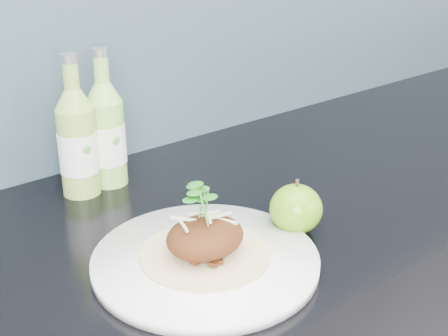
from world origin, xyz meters
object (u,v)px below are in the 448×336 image
(dinner_plate, at_px, (205,261))
(green_apple, at_px, (296,209))
(cider_bottle_left, at_px, (78,143))
(cider_bottle_right, at_px, (106,134))

(dinner_plate, xyz_separation_m, green_apple, (0.16, -0.01, 0.03))
(dinner_plate, xyz_separation_m, cider_bottle_left, (-0.02, 0.31, 0.08))
(dinner_plate, distance_m, cider_bottle_left, 0.32)
(green_apple, distance_m, cider_bottle_right, 0.35)
(cider_bottle_right, bearing_deg, dinner_plate, -112.19)
(dinner_plate, xyz_separation_m, cider_bottle_right, (0.03, 0.31, 0.08))
(cider_bottle_left, bearing_deg, dinner_plate, -106.46)
(green_apple, height_order, cider_bottle_left, cider_bottle_left)
(cider_bottle_left, xyz_separation_m, cider_bottle_right, (0.06, 0.01, 0.00))
(green_apple, xyz_separation_m, cider_bottle_left, (-0.18, 0.31, 0.05))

